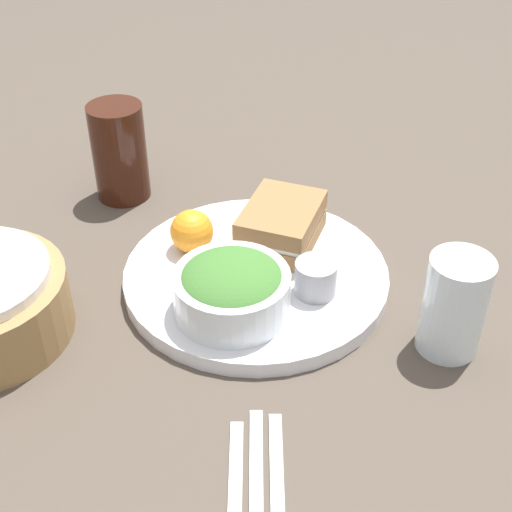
{
  "coord_description": "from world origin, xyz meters",
  "views": [
    {
      "loc": [
        -0.65,
        0.01,
        0.53
      ],
      "look_at": [
        0.0,
        0.0,
        0.04
      ],
      "focal_mm": 50.0,
      "sensor_mm": 36.0,
      "label": 1
    }
  ],
  "objects_px": {
    "knife": "(256,500)",
    "spoon": "(235,500)",
    "drink_glass": "(119,152)",
    "water_glass": "(454,305)",
    "salad_bowl": "(232,288)",
    "dressing_cup": "(316,278)",
    "plate": "(256,276)",
    "sandwich": "(281,224)",
    "fork": "(278,500)"
  },
  "relations": [
    {
      "from": "dressing_cup",
      "to": "knife",
      "type": "bearing_deg",
      "value": 164.51
    },
    {
      "from": "plate",
      "to": "sandwich",
      "type": "relative_size",
      "value": 2.3
    },
    {
      "from": "plate",
      "to": "drink_glass",
      "type": "relative_size",
      "value": 2.3
    },
    {
      "from": "dressing_cup",
      "to": "plate",
      "type": "bearing_deg",
      "value": 57.55
    },
    {
      "from": "spoon",
      "to": "water_glass",
      "type": "distance_m",
      "value": 0.29
    },
    {
      "from": "drink_glass",
      "to": "knife",
      "type": "bearing_deg",
      "value": -160.63
    },
    {
      "from": "drink_glass",
      "to": "dressing_cup",
      "type": "bearing_deg",
      "value": -134.61
    },
    {
      "from": "fork",
      "to": "spoon",
      "type": "height_order",
      "value": "same"
    },
    {
      "from": "sandwich",
      "to": "water_glass",
      "type": "xyz_separation_m",
      "value": [
        -0.17,
        -0.17,
        0.01
      ]
    },
    {
      "from": "fork",
      "to": "spoon",
      "type": "relative_size",
      "value": 1.11
    },
    {
      "from": "salad_bowl",
      "to": "dressing_cup",
      "type": "bearing_deg",
      "value": -72.32
    },
    {
      "from": "dressing_cup",
      "to": "spoon",
      "type": "xyz_separation_m",
      "value": [
        -0.25,
        0.09,
        -0.04
      ]
    },
    {
      "from": "dressing_cup",
      "to": "fork",
      "type": "xyz_separation_m",
      "value": [
        -0.25,
        0.05,
        -0.04
      ]
    },
    {
      "from": "dressing_cup",
      "to": "fork",
      "type": "height_order",
      "value": "dressing_cup"
    },
    {
      "from": "plate",
      "to": "drink_glass",
      "type": "distance_m",
      "value": 0.28
    },
    {
      "from": "spoon",
      "to": "sandwich",
      "type": "bearing_deg",
      "value": 172.14
    },
    {
      "from": "dressing_cup",
      "to": "fork",
      "type": "bearing_deg",
      "value": 168.35
    },
    {
      "from": "dressing_cup",
      "to": "spoon",
      "type": "height_order",
      "value": "dressing_cup"
    },
    {
      "from": "plate",
      "to": "drink_glass",
      "type": "xyz_separation_m",
      "value": [
        0.2,
        0.18,
        0.06
      ]
    },
    {
      "from": "drink_glass",
      "to": "plate",
      "type": "bearing_deg",
      "value": -138.06
    },
    {
      "from": "salad_bowl",
      "to": "fork",
      "type": "relative_size",
      "value": 0.67
    },
    {
      "from": "knife",
      "to": "spoon",
      "type": "distance_m",
      "value": 0.02
    },
    {
      "from": "sandwich",
      "to": "drink_glass",
      "type": "xyz_separation_m",
      "value": [
        0.14,
        0.21,
        0.02
      ]
    },
    {
      "from": "plate",
      "to": "fork",
      "type": "distance_m",
      "value": 0.3
    },
    {
      "from": "spoon",
      "to": "plate",
      "type": "bearing_deg",
      "value": 176.51
    },
    {
      "from": "sandwich",
      "to": "water_glass",
      "type": "height_order",
      "value": "water_glass"
    },
    {
      "from": "plate",
      "to": "sandwich",
      "type": "distance_m",
      "value": 0.07
    },
    {
      "from": "knife",
      "to": "drink_glass",
      "type": "bearing_deg",
      "value": -159.55
    },
    {
      "from": "salad_bowl",
      "to": "drink_glass",
      "type": "height_order",
      "value": "drink_glass"
    },
    {
      "from": "plate",
      "to": "salad_bowl",
      "type": "xyz_separation_m",
      "value": [
        -0.07,
        0.03,
        0.04
      ]
    },
    {
      "from": "plate",
      "to": "spoon",
      "type": "xyz_separation_m",
      "value": [
        -0.3,
        0.02,
        -0.01
      ]
    },
    {
      "from": "fork",
      "to": "knife",
      "type": "bearing_deg",
      "value": -90.0
    },
    {
      "from": "sandwich",
      "to": "fork",
      "type": "height_order",
      "value": "sandwich"
    },
    {
      "from": "water_glass",
      "to": "dressing_cup",
      "type": "bearing_deg",
      "value": 62.94
    },
    {
      "from": "dressing_cup",
      "to": "drink_glass",
      "type": "bearing_deg",
      "value": 45.39
    },
    {
      "from": "sandwich",
      "to": "knife",
      "type": "height_order",
      "value": "sandwich"
    },
    {
      "from": "fork",
      "to": "salad_bowl",
      "type": "bearing_deg",
      "value": -168.99
    },
    {
      "from": "salad_bowl",
      "to": "dressing_cup",
      "type": "distance_m",
      "value": 0.1
    },
    {
      "from": "drink_glass",
      "to": "water_glass",
      "type": "height_order",
      "value": "drink_glass"
    },
    {
      "from": "salad_bowl",
      "to": "dressing_cup",
      "type": "height_order",
      "value": "salad_bowl"
    },
    {
      "from": "salad_bowl",
      "to": "knife",
      "type": "bearing_deg",
      "value": -174.56
    },
    {
      "from": "plate",
      "to": "dressing_cup",
      "type": "bearing_deg",
      "value": -122.45
    },
    {
      "from": "plate",
      "to": "water_glass",
      "type": "xyz_separation_m",
      "value": [
        -0.11,
        -0.2,
        0.05
      ]
    },
    {
      "from": "fork",
      "to": "spoon",
      "type": "xyz_separation_m",
      "value": [
        0.0,
        0.04,
        0.0
      ]
    },
    {
      "from": "plate",
      "to": "dressing_cup",
      "type": "relative_size",
      "value": 6.53
    },
    {
      "from": "sandwich",
      "to": "knife",
      "type": "relative_size",
      "value": 0.68
    },
    {
      "from": "knife",
      "to": "spoon",
      "type": "bearing_deg",
      "value": -90.0
    },
    {
      "from": "knife",
      "to": "water_glass",
      "type": "bearing_deg",
      "value": 133.4
    },
    {
      "from": "spoon",
      "to": "water_glass",
      "type": "relative_size",
      "value": 1.51
    },
    {
      "from": "sandwich",
      "to": "water_glass",
      "type": "bearing_deg",
      "value": -134.82
    }
  ]
}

